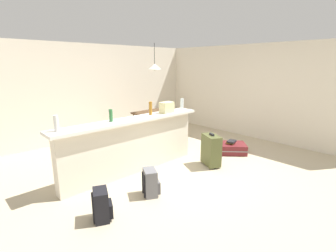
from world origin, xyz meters
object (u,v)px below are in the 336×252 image
Objects in this scene: bottle_white at (56,123)px; backpack_black at (102,205)px; bottle_green at (111,115)px; bottle_amber at (151,108)px; suitcase_flat_maroon at (230,148)px; backpack_grey at (151,183)px; book_stack at (231,142)px; suitcase_upright_olive at (211,150)px; dining_chair_near_partition at (170,123)px; pendant_lamp at (155,66)px; grocery_bag at (167,108)px; dining_table at (156,115)px; bottle_clear at (182,105)px.

bottle_white is 0.57× the size of backpack_black.
bottle_green is 0.85m from bottle_amber.
suitcase_flat_maroon is (2.61, -0.72, -1.03)m from bottle_green.
book_stack is (2.56, 0.22, 0.05)m from backpack_grey.
bottle_white is 1.76m from bottle_amber.
bottle_white reaches higher than suitcase_upright_olive.
dining_chair_near_partition is at bearing 19.61° from bottle_green.
pendant_lamp is at bearing 103.27° from suitcase_flat_maroon.
suitcase_flat_maroon is (1.40, -0.63, -1.03)m from grocery_bag.
backpack_black is at bearing -149.34° from bottle_amber.
bottle_amber is at bearing 158.75° from book_stack.
suitcase_flat_maroon is at bearing -76.73° from pendant_lamp.
book_stack is (1.79, -0.70, -0.90)m from bottle_amber.
bottle_green is 1.33m from backpack_grey.
suitcase_flat_maroon is at bearing -76.50° from dining_table.
pendant_lamp is 0.83× the size of suitcase_flat_maroon.
backpack_grey is (0.99, -0.91, -0.95)m from bottle_white.
bottle_white is 2.50m from bottle_clear.
grocery_bag is 0.62× the size of backpack_black.
bottle_clear is at bearing -8.19° from grocery_bag.
dining_table is 2.62× the size of backpack_black.
bottle_amber reaches higher than suitcase_flat_maroon.
suitcase_upright_olive is at bearing -17.99° from bottle_white.
dining_chair_near_partition is at bearing 75.19° from suitcase_upright_olive.
bottle_clear is 0.28× the size of dining_chair_near_partition.
bottle_amber is 0.75m from bottle_clear.
book_stack is at bearing -75.70° from dining_table.
backpack_grey is at bearing -129.98° from bottle_amber.
backpack_black reaches higher than book_stack.
backpack_grey is (-2.53, -0.22, 0.09)m from suitcase_flat_maroon.
bottle_amber is 0.89× the size of book_stack.
suitcase_flat_maroon is (1.76, -0.69, -1.05)m from bottle_amber.
backpack_black is at bearing -155.71° from grocery_bag.
bottle_green is 2.06m from suitcase_upright_olive.
pendant_lamp is (1.27, 1.37, 0.76)m from bottle_amber.
bottle_white is at bearing 162.01° from suitcase_upright_olive.
bottle_clear is 1.50m from book_stack.
bottle_white is at bearing -165.58° from dining_chair_near_partition.
backpack_grey reaches higher than book_stack.
bottle_white is at bearing 177.24° from bottle_clear.
bottle_white is 3.42m from pendant_lamp.
grocery_bag is 0.31× the size of suitcase_flat_maroon.
suitcase_upright_olive is 0.97m from book_stack.
book_stack is (3.55, -0.70, -0.89)m from bottle_white.
bottle_clear is 0.62× the size of backpack_grey.
bottle_amber and bottle_clear have the same top height.
bottle_white reaches higher than grocery_bag.
dining_table is 2.15m from suitcase_flat_maroon.
bottle_white is at bearing 137.38° from backpack_grey.
backpack_grey is (-2.04, -2.29, -1.72)m from pendant_lamp.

